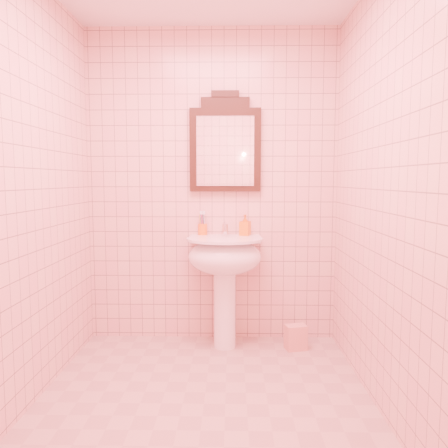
{
  "coord_description": "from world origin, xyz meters",
  "views": [
    {
      "loc": [
        0.16,
        -2.43,
        1.31
      ],
      "look_at": [
        0.11,
        0.55,
        1.0
      ],
      "focal_mm": 35.0,
      "sensor_mm": 36.0,
      "label": 1
    }
  ],
  "objects_px": {
    "towel": "(296,337)",
    "pedestal_sink": "(225,264)",
    "mirror": "(225,145)",
    "toothbrush_cup": "(203,229)",
    "soap_dispenser": "(245,225)"
  },
  "relations": [
    {
      "from": "mirror",
      "to": "soap_dispenser",
      "type": "xyz_separation_m",
      "value": [
        0.16,
        -0.05,
        -0.63
      ]
    },
    {
      "from": "toothbrush_cup",
      "to": "soap_dispenser",
      "type": "distance_m",
      "value": 0.34
    },
    {
      "from": "mirror",
      "to": "soap_dispenser",
      "type": "bearing_deg",
      "value": -17.09
    },
    {
      "from": "pedestal_sink",
      "to": "toothbrush_cup",
      "type": "relative_size",
      "value": 5.13
    },
    {
      "from": "towel",
      "to": "pedestal_sink",
      "type": "bearing_deg",
      "value": 176.55
    },
    {
      "from": "pedestal_sink",
      "to": "toothbrush_cup",
      "type": "xyz_separation_m",
      "value": [
        -0.18,
        0.18,
        0.25
      ]
    },
    {
      "from": "toothbrush_cup",
      "to": "soap_dispenser",
      "type": "relative_size",
      "value": 1.0
    },
    {
      "from": "pedestal_sink",
      "to": "soap_dispenser",
      "type": "distance_m",
      "value": 0.36
    },
    {
      "from": "pedestal_sink",
      "to": "soap_dispenser",
      "type": "bearing_deg",
      "value": 43.75
    },
    {
      "from": "toothbrush_cup",
      "to": "towel",
      "type": "height_order",
      "value": "toothbrush_cup"
    },
    {
      "from": "pedestal_sink",
      "to": "soap_dispenser",
      "type": "relative_size",
      "value": 5.15
    },
    {
      "from": "pedestal_sink",
      "to": "towel",
      "type": "height_order",
      "value": "pedestal_sink"
    },
    {
      "from": "mirror",
      "to": "towel",
      "type": "relative_size",
      "value": 4.12
    },
    {
      "from": "mirror",
      "to": "toothbrush_cup",
      "type": "relative_size",
      "value": 4.67
    },
    {
      "from": "mirror",
      "to": "toothbrush_cup",
      "type": "xyz_separation_m",
      "value": [
        -0.18,
        -0.02,
        -0.66
      ]
    }
  ]
}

